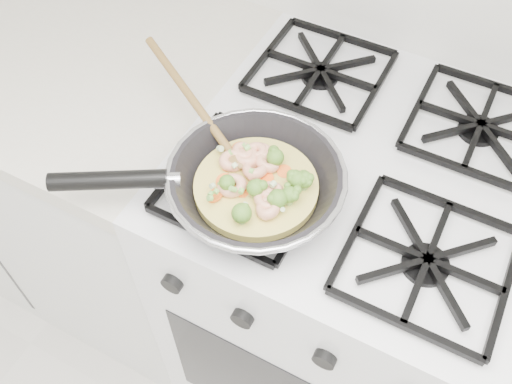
% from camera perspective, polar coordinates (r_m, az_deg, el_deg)
% --- Properties ---
extents(stove, '(0.60, 0.60, 0.92)m').
position_cam_1_polar(stove, '(1.33, 8.04, -9.07)').
color(stove, white).
rests_on(stove, ground).
extents(counter_left, '(1.00, 0.60, 0.90)m').
position_cam_1_polar(counter_left, '(1.62, -18.97, 2.96)').
color(counter_left, white).
rests_on(counter_left, ground).
extents(skillet, '(0.42, 0.32, 0.10)m').
position_cam_1_polar(skillet, '(0.85, -0.37, 1.07)').
color(skillet, black).
rests_on(skillet, stove).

